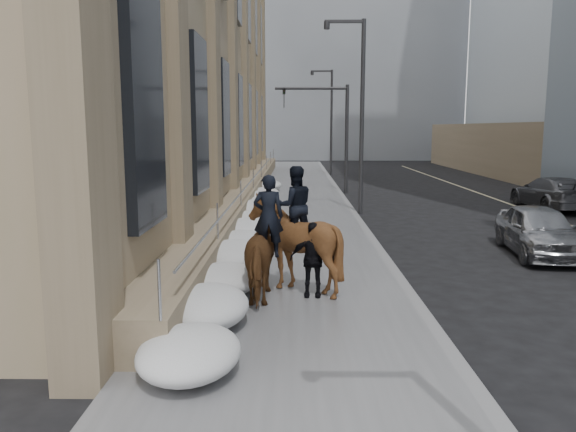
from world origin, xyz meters
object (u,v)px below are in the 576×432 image
object	(u,v)px
mounted_horse_left	(269,251)
pedestrian	(312,259)
car_silver	(539,230)
car_grey	(552,193)
mounted_horse_right	(294,238)

from	to	relation	value
mounted_horse_left	pedestrian	distance (m)	0.93
car_silver	car_grey	xyz separation A→B (m)	(4.57, 9.35, 0.01)
mounted_horse_left	car_silver	bearing A→B (deg)	-149.81
pedestrian	car_silver	world-z (taller)	pedestrian
mounted_horse_left	mounted_horse_right	bearing A→B (deg)	-135.27
car_grey	pedestrian	bearing A→B (deg)	48.96
car_silver	pedestrian	bearing A→B (deg)	-139.89
mounted_horse_left	car_silver	size ratio (longest dim) A/B	0.60
mounted_horse_left	car_silver	world-z (taller)	mounted_horse_left
pedestrian	car_grey	world-z (taller)	pedestrian
pedestrian	car_silver	bearing A→B (deg)	37.83
pedestrian	car_grey	bearing A→B (deg)	54.75
mounted_horse_left	pedestrian	bearing A→B (deg)	-175.15
car_silver	car_grey	world-z (taller)	car_grey
mounted_horse_left	mounted_horse_right	world-z (taller)	mounted_horse_right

